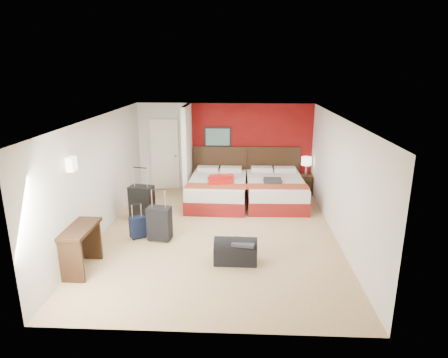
# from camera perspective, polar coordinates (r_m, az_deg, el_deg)

# --- Properties ---
(ground) EXTENTS (6.50, 6.50, 0.00)m
(ground) POSITION_cam_1_polar(r_m,az_deg,el_deg) (8.45, -0.90, -8.04)
(ground) COLOR #D8B585
(ground) RESTS_ON ground
(room_walls) EXTENTS (5.02, 6.52, 2.50)m
(room_walls) POSITION_cam_1_polar(r_m,az_deg,el_deg) (9.57, -8.83, 2.63)
(room_walls) COLOR silver
(room_walls) RESTS_ON ground
(red_accent_panel) EXTENTS (3.50, 0.04, 2.50)m
(red_accent_panel) POSITION_cam_1_polar(r_m,az_deg,el_deg) (11.15, 3.98, 4.69)
(red_accent_panel) COLOR maroon
(red_accent_panel) RESTS_ON ground
(partition_wall) EXTENTS (0.12, 1.20, 2.50)m
(partition_wall) POSITION_cam_1_polar(r_m,az_deg,el_deg) (10.64, -5.44, 4.10)
(partition_wall) COLOR silver
(partition_wall) RESTS_ON ground
(entry_door) EXTENTS (0.82, 0.06, 2.05)m
(entry_door) POSITION_cam_1_polar(r_m,az_deg,el_deg) (11.39, -8.75, 3.63)
(entry_door) COLOR silver
(entry_door) RESTS_ON ground
(bed_left) EXTENTS (1.54, 2.16, 0.64)m
(bed_left) POSITION_cam_1_polar(r_m,az_deg,el_deg) (10.21, -0.95, -1.77)
(bed_left) COLOR silver
(bed_left) RESTS_ON ground
(bed_right) EXTENTS (1.53, 2.15, 0.64)m
(bed_right) POSITION_cam_1_polar(r_m,az_deg,el_deg) (10.28, 7.56, -1.79)
(bed_right) COLOR white
(bed_right) RESTS_ON ground
(red_suitcase_open) EXTENTS (0.75, 0.95, 0.11)m
(red_suitcase_open) POSITION_cam_1_polar(r_m,az_deg,el_deg) (10.00, -0.43, 0.08)
(red_suitcase_open) COLOR red
(red_suitcase_open) RESTS_ON bed_left
(jacket_bundle) EXTENTS (0.45, 0.36, 0.11)m
(jacket_bundle) POSITION_cam_1_polar(r_m,az_deg,el_deg) (9.88, 7.20, -0.27)
(jacket_bundle) COLOR #343438
(jacket_bundle) RESTS_ON bed_right
(nightstand) EXTENTS (0.44, 0.44, 0.56)m
(nightstand) POSITION_cam_1_polar(r_m,az_deg,el_deg) (11.16, 11.89, -0.75)
(nightstand) COLOR black
(nightstand) RESTS_ON ground
(table_lamp) EXTENTS (0.29, 0.29, 0.51)m
(table_lamp) POSITION_cam_1_polar(r_m,az_deg,el_deg) (11.02, 12.05, 1.90)
(table_lamp) COLOR white
(table_lamp) RESTS_ON nightstand
(suitcase_black) EXTENTS (0.59, 0.43, 0.80)m
(suitcase_black) POSITION_cam_1_polar(r_m,az_deg,el_deg) (9.22, -12.03, -3.61)
(suitcase_black) COLOR black
(suitcase_black) RESTS_ON ground
(suitcase_charcoal) EXTENTS (0.50, 0.35, 0.69)m
(suitcase_charcoal) POSITION_cam_1_polar(r_m,az_deg,el_deg) (8.13, -9.49, -6.63)
(suitcase_charcoal) COLOR black
(suitcase_charcoal) RESTS_ON ground
(suitcase_navy) EXTENTS (0.37, 0.34, 0.44)m
(suitcase_navy) POSITION_cam_1_polar(r_m,az_deg,el_deg) (8.35, -12.63, -7.12)
(suitcase_navy) COLOR black
(suitcase_navy) RESTS_ON ground
(duffel_bag) EXTENTS (0.79, 0.43, 0.40)m
(duffel_bag) POSITION_cam_1_polar(r_m,az_deg,el_deg) (7.22, 1.72, -10.75)
(duffel_bag) COLOR black
(duffel_bag) RESTS_ON ground
(jacket_draped) EXTENTS (0.46, 0.41, 0.05)m
(jacket_draped) POSITION_cam_1_polar(r_m,az_deg,el_deg) (7.08, 2.96, -9.32)
(jacket_draped) COLOR #333338
(jacket_draped) RESTS_ON duffel_bag
(desk) EXTENTS (0.51, 0.99, 0.82)m
(desk) POSITION_cam_1_polar(r_m,az_deg,el_deg) (7.32, -20.48, -9.64)
(desk) COLOR black
(desk) RESTS_ON ground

